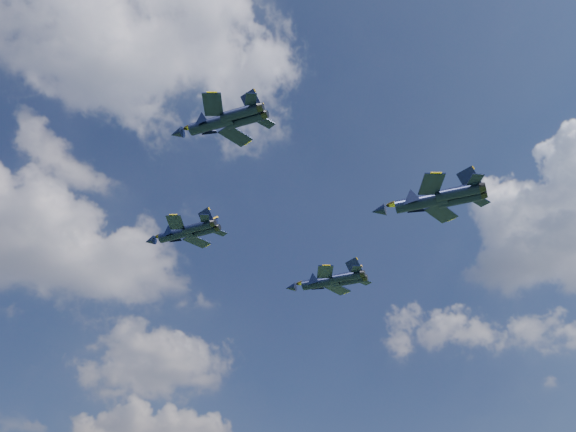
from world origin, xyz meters
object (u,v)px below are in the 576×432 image
at_px(jet_left, 209,125).
at_px(jet_right, 318,283).
at_px(jet_slot, 417,202).
at_px(jet_lead, 174,235).

height_order(jet_left, jet_right, jet_left).
height_order(jet_right, jet_slot, jet_slot).
distance_m(jet_left, jet_right, 43.61).
height_order(jet_left, jet_slot, jet_left).
relative_size(jet_lead, jet_slot, 0.79).
bearing_deg(jet_lead, jet_slot, -82.51).
height_order(jet_lead, jet_right, jet_lead).
xyz_separation_m(jet_left, jet_right, (28.69, 32.75, -2.46)).
bearing_deg(jet_left, jet_lead, 39.39).
bearing_deg(jet_left, jet_slot, -41.94).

